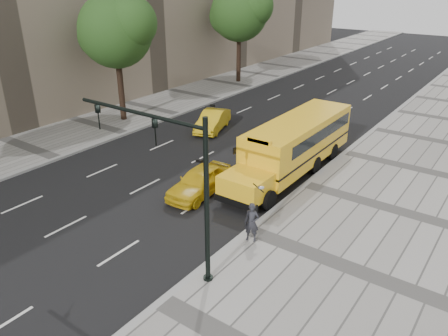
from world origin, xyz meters
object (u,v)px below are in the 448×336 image
Objects in this scene: tree_c at (240,12)px; taxi_near at (200,181)px; taxi_far at (213,121)px; pedestrian at (252,222)px; tree_b at (116,30)px; school_bus at (296,141)px; traffic_signal at (175,173)px.

taxi_near is (12.32, -21.95, -6.25)m from tree_c.
taxi_far is 14.70m from pedestrian.
taxi_far is at bearing 116.07° from pedestrian.
taxi_near is (12.33, -6.12, -6.03)m from tree_b.
tree_b is 5.43× the size of pedestrian.
tree_b reaches higher than taxi_far.
school_bus is 8.10m from pedestrian.
school_bus is 1.81× the size of traffic_signal.
pedestrian is at bearing -55.06° from tree_c.
traffic_signal is (-1.32, -3.11, 3.08)m from pedestrian.
tree_b is 1.46× the size of traffic_signal.
taxi_near is 0.99× the size of taxi_far.
pedestrian is at bearing -29.43° from taxi_near.
school_bus is (14.89, -16.38, -5.21)m from tree_c.
traffic_signal reaches higher than taxi_near.
school_bus reaches higher than taxi_near.
taxi_near is at bearing -75.26° from taxi_far.
traffic_signal is at bearing -61.92° from taxi_near.
tree_c reaches higher than taxi_far.
taxi_near is (-2.57, -5.56, -1.04)m from school_bus.
tree_c is at bearing 89.98° from tree_b.
school_bus is at bearing -2.13° from tree_b.
tree_b reaches higher than traffic_signal.
tree_c is 0.84× the size of school_bus.
tree_c is at bearing 107.51° from pedestrian.
traffic_signal is (0.69, -10.92, 2.33)m from school_bus.
traffic_signal is at bearing -36.35° from tree_b.
pedestrian is 4.57m from traffic_signal.
traffic_signal is (8.80, -13.76, 3.38)m from taxi_far.
pedestrian is (10.12, -10.66, 0.30)m from taxi_far.
taxi_far is at bearing 120.13° from taxi_near.
tree_c is 22.75m from school_bus.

